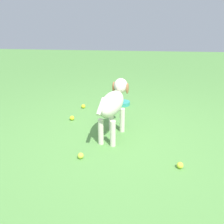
% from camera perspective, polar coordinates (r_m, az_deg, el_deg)
% --- Properties ---
extents(ground, '(14.00, 14.00, 0.00)m').
position_cam_1_polar(ground, '(2.86, 1.92, -8.14)').
color(ground, '#548C42').
extents(dog, '(0.37, 0.95, 0.66)m').
position_cam_1_polar(dog, '(2.93, 0.35, 2.14)').
color(dog, silver).
rests_on(dog, ground).
extents(tennis_ball_0, '(0.07, 0.07, 0.07)m').
position_cam_1_polar(tennis_ball_0, '(3.95, -6.65, 1.33)').
color(tennis_ball_0, yellow).
rests_on(tennis_ball_0, ground).
extents(tennis_ball_1, '(0.07, 0.07, 0.07)m').
position_cam_1_polar(tennis_ball_1, '(2.59, 15.48, -11.81)').
color(tennis_ball_1, '#CFE438').
rests_on(tennis_ball_1, ground).
extents(tennis_ball_2, '(0.07, 0.07, 0.07)m').
position_cam_1_polar(tennis_ball_2, '(3.55, -9.25, -1.37)').
color(tennis_ball_2, yellow).
rests_on(tennis_ball_2, ground).
extents(tennis_ball_3, '(0.07, 0.07, 0.07)m').
position_cam_1_polar(tennis_ball_3, '(2.67, -7.28, -10.01)').
color(tennis_ball_3, '#C0E13D').
rests_on(tennis_ball_3, ground).
extents(water_bowl, '(0.22, 0.22, 0.06)m').
position_cam_1_polar(water_bowl, '(4.07, 2.61, 2.06)').
color(water_bowl, teal).
rests_on(water_bowl, ground).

